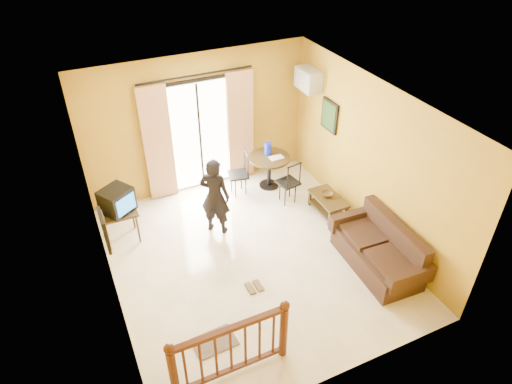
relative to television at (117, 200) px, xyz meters
name	(u,v)px	position (x,y,z in m)	size (l,w,h in m)	color
ground	(252,258)	(1.87, -1.42, -0.85)	(5.00, 5.00, 0.00)	beige
room_shell	(251,175)	(1.87, -1.42, 0.85)	(5.00, 5.00, 5.00)	white
balcony_door	(200,135)	(1.87, 1.01, 0.33)	(2.25, 0.14, 2.46)	black
tv_table	(118,215)	(-0.03, 0.00, -0.30)	(0.63, 0.53, 0.63)	black
television	(117,200)	(0.00, 0.00, 0.00)	(0.65, 0.63, 0.44)	black
picture_left	(105,230)	(-0.35, -1.62, 0.70)	(0.05, 0.42, 0.52)	black
dining_table	(269,163)	(3.11, 0.42, -0.30)	(0.84, 0.84, 0.70)	black
water_jug	(268,149)	(3.12, 0.53, -0.02)	(0.14, 0.14, 0.26)	#1624D1
serving_tray	(276,158)	(3.21, 0.32, -0.14)	(0.28, 0.18, 0.02)	beige
dining_chairs	(263,197)	(2.81, 0.11, -0.85)	(1.24, 1.13, 0.95)	black
air_conditioner	(308,80)	(3.96, 0.53, 1.30)	(0.31, 0.60, 0.40)	silver
botanical_print	(329,116)	(4.08, -0.12, 0.80)	(0.05, 0.50, 0.60)	black
coffee_table	(328,202)	(3.72, -0.89, -0.61)	(0.45, 0.82, 0.36)	black
bowl	(327,194)	(3.72, -0.83, -0.45)	(0.22, 0.22, 0.07)	brown
sofa	(380,251)	(3.72, -2.46, -0.54)	(0.88, 1.76, 0.82)	#331E13
standing_person	(215,196)	(1.60, -0.46, -0.10)	(0.55, 0.36, 1.51)	black
stair_balustrade	(231,347)	(0.72, -3.32, -0.29)	(1.63, 0.13, 1.04)	#471E0F
doormat	(214,342)	(0.68, -2.76, -0.84)	(0.60, 0.40, 0.02)	#61544D
sandals	(254,287)	(1.62, -2.06, -0.84)	(0.25, 0.25, 0.03)	brown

